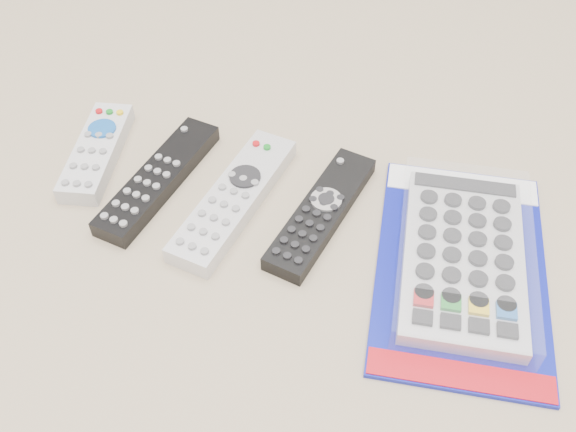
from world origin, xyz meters
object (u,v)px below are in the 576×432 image
(remote_small_grey, at_px, (97,151))
(remote_large_black, at_px, (321,212))
(jumbo_remote_packaged, at_px, (463,256))
(remote_silver_dvd, at_px, (234,199))
(remote_slim_black, at_px, (158,179))

(remote_small_grey, relative_size, remote_large_black, 0.84)
(jumbo_remote_packaged, bearing_deg, remote_large_black, 165.44)
(remote_silver_dvd, distance_m, remote_large_black, 0.10)
(remote_slim_black, xyz_separation_m, jumbo_remote_packaged, (0.36, -0.02, 0.01))
(remote_silver_dvd, bearing_deg, remote_slim_black, -174.02)
(remote_small_grey, relative_size, remote_silver_dvd, 0.76)
(remote_silver_dvd, bearing_deg, remote_large_black, 14.64)
(remote_small_grey, height_order, jumbo_remote_packaged, jumbo_remote_packaged)
(remote_large_black, height_order, jumbo_remote_packaged, jumbo_remote_packaged)
(remote_large_black, bearing_deg, jumbo_remote_packaged, 3.31)
(remote_silver_dvd, height_order, remote_large_black, remote_silver_dvd)
(remote_small_grey, bearing_deg, jumbo_remote_packaged, -16.03)
(remote_small_grey, distance_m, remote_silver_dvd, 0.19)
(remote_slim_black, relative_size, remote_large_black, 1.03)
(remote_silver_dvd, xyz_separation_m, jumbo_remote_packaged, (0.26, -0.01, 0.01))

